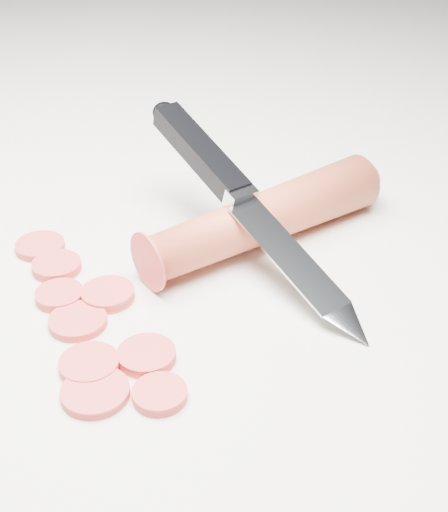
# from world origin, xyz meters

# --- Properties ---
(ground) EXTENTS (2.40, 2.40, 0.00)m
(ground) POSITION_xyz_m (0.00, 0.00, 0.00)
(ground) COLOR silver
(ground) RESTS_ON ground
(carrot) EXTENTS (0.16, 0.17, 0.04)m
(carrot) POSITION_xyz_m (0.08, 0.06, 0.02)
(carrot) COLOR #C24124
(carrot) RESTS_ON ground
(carrot_slice_0) EXTENTS (0.03, 0.03, 0.01)m
(carrot_slice_0) POSITION_xyz_m (-0.01, -0.03, 0.00)
(carrot_slice_0) COLOR red
(carrot_slice_0) RESTS_ON ground
(carrot_slice_1) EXTENTS (0.04, 0.04, 0.01)m
(carrot_slice_1) POSITION_xyz_m (-0.02, -0.06, 0.00)
(carrot_slice_1) COLOR red
(carrot_slice_1) RESTS_ON ground
(carrot_slice_2) EXTENTS (0.03, 0.03, 0.01)m
(carrot_slice_2) POSITION_xyz_m (-0.04, -0.03, 0.00)
(carrot_slice_2) COLOR red
(carrot_slice_2) RESTS_ON ground
(carrot_slice_3) EXTENTS (0.03, 0.03, 0.01)m
(carrot_slice_3) POSITION_xyz_m (-0.00, -0.09, 0.00)
(carrot_slice_3) COLOR red
(carrot_slice_3) RESTS_ON ground
(carrot_slice_4) EXTENTS (0.03, 0.03, 0.01)m
(carrot_slice_4) POSITION_xyz_m (0.03, -0.08, 0.00)
(carrot_slice_4) COLOR red
(carrot_slice_4) RESTS_ON ground
(carrot_slice_5) EXTENTS (0.03, 0.03, 0.01)m
(carrot_slice_5) POSITION_xyz_m (-0.08, 0.02, 0.00)
(carrot_slice_5) COLOR red
(carrot_slice_5) RESTS_ON ground
(carrot_slice_6) EXTENTS (0.03, 0.03, 0.01)m
(carrot_slice_6) POSITION_xyz_m (0.04, -0.11, 0.00)
(carrot_slice_6) COLOR red
(carrot_slice_6) RESTS_ON ground
(carrot_slice_7) EXTENTS (0.03, 0.03, 0.01)m
(carrot_slice_7) POSITION_xyz_m (-0.06, -0.00, 0.00)
(carrot_slice_7) COLOR red
(carrot_slice_7) RESTS_ON ground
(carrot_slice_8) EXTENTS (0.04, 0.04, 0.01)m
(carrot_slice_8) POSITION_xyz_m (0.01, -0.11, 0.00)
(carrot_slice_8) COLOR red
(carrot_slice_8) RESTS_ON ground
(kitchen_knife) EXTENTS (0.19, 0.18, 0.08)m
(kitchen_knife) POSITION_xyz_m (0.07, 0.04, 0.04)
(kitchen_knife) COLOR #B4B6BB
(kitchen_knife) RESTS_ON ground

